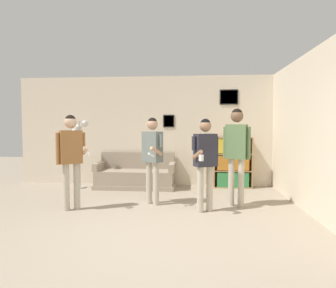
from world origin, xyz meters
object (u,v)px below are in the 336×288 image
Objects in this scene: floor_lamp at (79,139)px; couch at (136,176)px; bookshelf at (232,162)px; person_player_foreground_center at (152,152)px; person_player_foreground_left at (71,152)px; person_spectator_near_bookshelf at (237,146)px; person_watcher_holding_cup at (205,155)px.

couch is at bearing 6.93° from floor_lamp.
person_player_foreground_center is at bearing -134.47° from bookshelf.
person_player_foreground_center is at bearing 20.20° from person_player_foreground_left.
floor_lamp reaches higher than couch.
person_spectator_near_bookshelf is (2.89, 0.47, 0.09)m from person_player_foreground_left.
person_watcher_holding_cup is at bearing -50.89° from couch.
person_watcher_holding_cup is (1.58, -1.94, 0.68)m from couch.
person_player_foreground_center is (-1.69, -1.72, 0.39)m from bookshelf.
couch is 1.05× the size of person_spectator_near_bookshelf.
person_player_foreground_center is 1.02× the size of person_watcher_holding_cup.
couch is 1.13× the size of person_player_foreground_left.
person_player_foreground_left is at bearing -159.80° from person_player_foreground_center.
person_watcher_holding_cup is at bearing 1.95° from person_player_foreground_left.
person_spectator_near_bookshelf is (0.57, 0.39, 0.14)m from person_watcher_holding_cup.
person_spectator_near_bookshelf reaches higher than couch.
floor_lamp is 2.37m from person_player_foreground_center.
person_player_foreground_center is (0.62, -1.52, 0.71)m from couch.
bookshelf is 0.74× the size of person_player_foreground_center.
bookshelf is at bearing 84.94° from person_spectator_near_bookshelf.
person_player_foreground_center is at bearing -35.24° from floor_lamp.
person_spectator_near_bookshelf is at bearing -21.87° from floor_lamp.
person_player_foreground_left is at bearing -72.71° from floor_lamp.
person_watcher_holding_cup is at bearing -31.63° from floor_lamp.
person_player_foreground_left reaches higher than couch.
floor_lamp reaches higher than bookshelf.
person_player_foreground_left is at bearing -143.87° from bookshelf.
bookshelf is 0.73× the size of person_player_foreground_left.
floor_lamp is 0.90× the size of person_spectator_near_bookshelf.
couch is 1.16× the size of person_player_foreground_center.
floor_lamp reaches higher than person_watcher_holding_cup.
person_player_foreground_left is 1.02× the size of person_player_foreground_center.
person_player_foreground_left is 1.44m from person_player_foreground_center.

